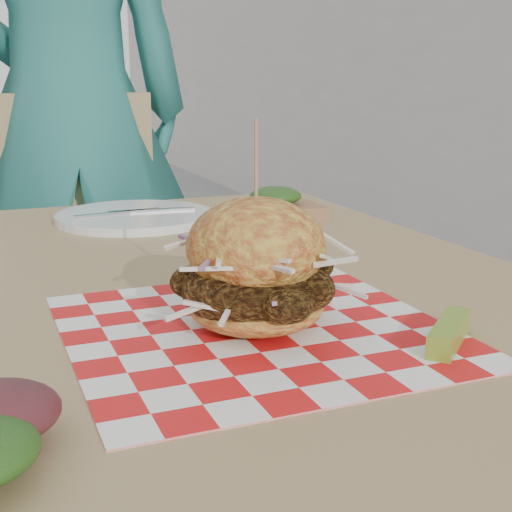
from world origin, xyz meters
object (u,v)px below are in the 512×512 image
at_px(patio_table, 212,344).
at_px(patio_chair, 86,251).
at_px(diner, 68,108).
at_px(sandwich, 256,273).

relative_size(patio_table, patio_chair, 1.26).
xyz_separation_m(diner, patio_table, (-0.00, -1.17, -0.24)).
bearing_deg(diner, patio_chair, 96.94).
relative_size(diner, patio_table, 1.52).
height_order(patio_table, sandwich, sandwich).
relative_size(diner, patio_chair, 1.92).
relative_size(patio_table, sandwich, 5.93).
bearing_deg(patio_chair, diner, 95.87).
distance_m(patio_table, patio_chair, 1.05).
bearing_deg(patio_table, diner, 89.98).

